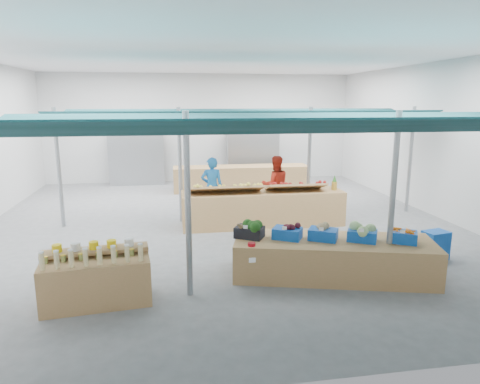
% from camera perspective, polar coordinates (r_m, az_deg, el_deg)
% --- Properties ---
extents(floor, '(13.00, 13.00, 0.00)m').
position_cam_1_polar(floor, '(11.16, -2.55, -4.35)').
color(floor, slate).
rests_on(floor, ground).
extents(hall, '(13.00, 13.00, 13.00)m').
position_cam_1_polar(hall, '(12.15, -3.49, 9.65)').
color(hall, silver).
rests_on(hall, ground).
extents(pole_grid, '(10.00, 4.60, 3.00)m').
position_cam_1_polar(pole_grid, '(9.20, 3.32, 3.69)').
color(pole_grid, gray).
rests_on(pole_grid, floor).
extents(awnings, '(9.50, 7.08, 0.30)m').
position_cam_1_polar(awnings, '(9.11, 3.39, 9.73)').
color(awnings, '#0A2B2C').
rests_on(awnings, pole_grid).
extents(back_shelving_left, '(2.00, 0.50, 2.00)m').
position_cam_1_polar(back_shelving_left, '(16.81, -13.59, 4.36)').
color(back_shelving_left, '#B23F33').
rests_on(back_shelving_left, floor).
extents(back_shelving_right, '(2.00, 0.50, 2.00)m').
position_cam_1_polar(back_shelving_right, '(17.08, 1.68, 4.81)').
color(back_shelving_right, '#B23F33').
rests_on(back_shelving_right, floor).
extents(bottle_shelf, '(1.71, 1.18, 1.01)m').
position_cam_1_polar(bottle_shelf, '(7.24, -18.55, -10.84)').
color(bottle_shelf, olive).
rests_on(bottle_shelf, floor).
extents(veg_counter, '(3.74, 2.06, 0.69)m').
position_cam_1_polar(veg_counter, '(8.05, 12.30, -8.60)').
color(veg_counter, olive).
rests_on(veg_counter, floor).
extents(fruit_counter, '(4.13, 1.01, 0.88)m').
position_cam_1_polar(fruit_counter, '(11.02, 3.06, -2.18)').
color(fruit_counter, olive).
rests_on(fruit_counter, floor).
extents(far_counter, '(4.84, 1.06, 0.87)m').
position_cam_1_polar(far_counter, '(15.39, 0.15, 1.88)').
color(far_counter, olive).
rests_on(far_counter, floor).
extents(crate_stack, '(0.55, 0.44, 0.58)m').
position_cam_1_polar(crate_stack, '(9.55, 24.57, -6.47)').
color(crate_stack, '#104BAE').
rests_on(crate_stack, floor).
extents(vendor_left, '(0.60, 0.40, 1.65)m').
position_cam_1_polar(vendor_left, '(11.81, -3.77, 0.68)').
color(vendor_left, '#185FA0').
rests_on(vendor_left, floor).
extents(vendor_right, '(0.81, 0.63, 1.65)m').
position_cam_1_polar(vendor_right, '(12.12, 4.73, 0.96)').
color(vendor_right, '#9F2013').
rests_on(vendor_right, floor).
extents(crate_broccoli, '(0.61, 0.55, 0.35)m').
position_cam_1_polar(crate_broccoli, '(7.84, 1.27, -4.97)').
color(crate_broccoli, black).
rests_on(crate_broccoli, veg_counter).
extents(crate_beets, '(0.61, 0.55, 0.29)m').
position_cam_1_polar(crate_beets, '(7.83, 6.33, -5.26)').
color(crate_beets, '#104BAE').
rests_on(crate_beets, veg_counter).
extents(crate_celeriac, '(0.61, 0.55, 0.31)m').
position_cam_1_polar(crate_celeriac, '(7.87, 11.03, -5.25)').
color(crate_celeriac, '#104BAE').
rests_on(crate_celeriac, veg_counter).
extents(crate_cabbage, '(0.61, 0.55, 0.35)m').
position_cam_1_polar(crate_cabbage, '(7.96, 16.00, -5.19)').
color(crate_cabbage, '#104BAE').
rests_on(crate_cabbage, veg_counter).
extents(crate_carrots, '(0.61, 0.55, 0.29)m').
position_cam_1_polar(crate_carrots, '(8.13, 20.79, -5.50)').
color(crate_carrots, '#104BAE').
rests_on(crate_carrots, veg_counter).
extents(sparrow, '(0.12, 0.09, 0.11)m').
position_cam_1_polar(sparrow, '(7.71, 0.04, -4.57)').
color(sparrow, brown).
rests_on(sparrow, crate_broccoli).
extents(pole_ribbon, '(0.12, 0.12, 0.28)m').
position_cam_1_polar(pole_ribbon, '(6.26, 1.57, -7.20)').
color(pole_ribbon, red).
rests_on(pole_ribbon, pole_grid).
extents(apple_heap_yellow, '(1.91, 0.73, 0.27)m').
position_cam_1_polar(apple_heap_yellow, '(10.63, -1.98, 0.67)').
color(apple_heap_yellow, '#997247').
rests_on(apple_heap_yellow, fruit_counter).
extents(apple_heap_red, '(1.51, 0.72, 0.27)m').
position_cam_1_polar(apple_heap_red, '(11.00, 7.46, 0.95)').
color(apple_heap_red, '#997247').
rests_on(apple_heap_red, fruit_counter).
extents(pineapple, '(0.14, 0.14, 0.39)m').
position_cam_1_polar(pineapple, '(11.33, 12.47, 1.17)').
color(pineapple, '#8C6019').
rests_on(pineapple, fruit_counter).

